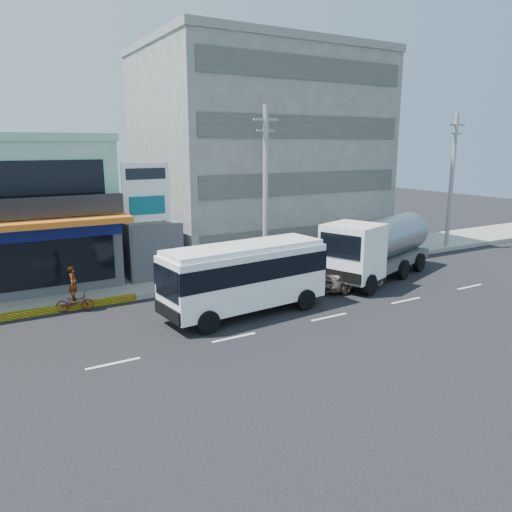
{
  "coord_description": "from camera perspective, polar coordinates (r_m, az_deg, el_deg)",
  "views": [
    {
      "loc": [
        -9.0,
        -17.29,
        7.87
      ],
      "look_at": [
        3.65,
        4.45,
        2.2
      ],
      "focal_mm": 35.0,
      "sensor_mm": 36.0,
      "label": 1
    }
  ],
  "objects": [
    {
      "name": "motorcycle_rider",
      "position": [
        25.43,
        -20.05,
        -4.39
      ],
      "size": [
        1.83,
        1.04,
        2.22
      ],
      "color": "#5B0D1F",
      "rests_on": "ground"
    },
    {
      "name": "concrete_building",
      "position": [
        37.47,
        0.29,
        11.37
      ],
      "size": [
        16.0,
        12.0,
        14.0
      ],
      "primitive_type": "cube",
      "color": "gray",
      "rests_on": "ground"
    },
    {
      "name": "utility_pole_near",
      "position": [
        29.01,
        1.09,
        7.32
      ],
      "size": [
        1.6,
        0.3,
        10.0
      ],
      "color": "#999993",
      "rests_on": "ground"
    },
    {
      "name": "minibus",
      "position": [
        23.26,
        -1.3,
        -1.94
      ],
      "size": [
        8.15,
        3.35,
        3.33
      ],
      "color": "white",
      "rests_on": "ground"
    },
    {
      "name": "ground",
      "position": [
        21.02,
        -2.53,
        -9.3
      ],
      "size": [
        120.0,
        120.0,
        0.0
      ],
      "primitive_type": "plane",
      "color": "black",
      "rests_on": "ground"
    },
    {
      "name": "satellite_dish",
      "position": [
        29.99,
        -12.45,
        4.17
      ],
      "size": [
        1.5,
        1.5,
        0.15
      ],
      "primitive_type": "cylinder",
      "color": "slate",
      "rests_on": "gap_structure"
    },
    {
      "name": "gap_structure",
      "position": [
        31.24,
        -12.86,
        1.08
      ],
      "size": [
        3.0,
        6.0,
        3.5
      ],
      "primitive_type": "cube",
      "color": "#444449",
      "rests_on": "ground"
    },
    {
      "name": "sidewalk",
      "position": [
        31.19,
        -2.52,
        -1.64
      ],
      "size": [
        70.0,
        5.0,
        0.3
      ],
      "primitive_type": "cube",
      "color": "gray",
      "rests_on": "ground"
    },
    {
      "name": "billboard",
      "position": [
        27.97,
        -12.41,
        6.37
      ],
      "size": [
        2.6,
        0.18,
        6.9
      ],
      "color": "gray",
      "rests_on": "ground"
    },
    {
      "name": "sedan",
      "position": [
        28.28,
        10.81,
        -2.08
      ],
      "size": [
        4.64,
        2.21,
        1.53
      ],
      "primitive_type": "imported",
      "rotation": [
        0.0,
        0.0,
        1.66
      ],
      "color": "#C4A996",
      "rests_on": "ground"
    },
    {
      "name": "utility_pole_far",
      "position": [
        39.72,
        21.44,
        7.91
      ],
      "size": [
        1.6,
        0.3,
        10.0
      ],
      "color": "#999993",
      "rests_on": "ground"
    },
    {
      "name": "tanker_truck",
      "position": [
        30.25,
        13.59,
        1.05
      ],
      "size": [
        9.55,
        5.61,
        3.62
      ],
      "color": "white",
      "rests_on": "ground"
    }
  ]
}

